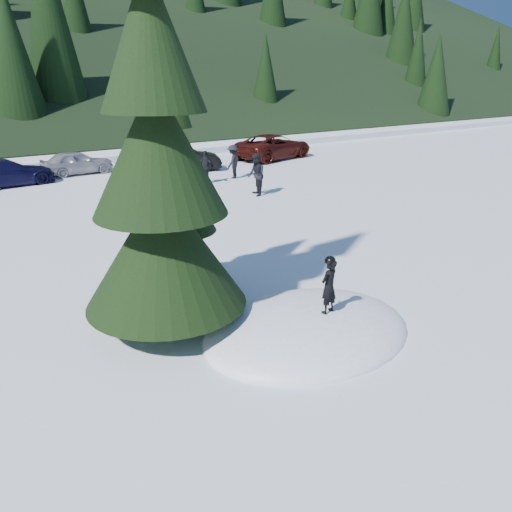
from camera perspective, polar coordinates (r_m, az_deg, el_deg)
ground at (r=10.27m, az=5.88°, el=-8.63°), size 200.00×200.00×0.00m
snow_mound at (r=10.27m, az=5.88°, el=-8.63°), size 4.48×3.52×0.96m
spruce_tall at (r=9.49m, az=-11.07°, el=10.02°), size 3.20×3.20×8.60m
spruce_short at (r=11.40m, az=-9.01°, el=5.52°), size 2.20×2.20×5.37m
child_skier at (r=9.82m, az=8.31°, el=-3.45°), size 0.45×0.34×1.11m
adult_0 at (r=21.51m, az=0.01°, el=9.27°), size 0.95×1.06×1.80m
adult_1 at (r=24.13m, az=-5.74°, el=10.05°), size 0.88×0.93×1.55m
adult_2 at (r=25.32m, az=-2.64°, el=10.73°), size 1.23×1.12×1.66m
car_3 at (r=26.21m, az=-26.74°, el=8.51°), size 4.49×2.21×1.25m
car_4 at (r=27.98m, az=-19.78°, el=10.03°), size 3.66×1.59×1.23m
car_5 at (r=27.65m, az=-8.35°, el=10.98°), size 4.28×2.82×1.33m
car_6 at (r=31.45m, az=2.01°, el=12.40°), size 5.77×3.57×1.49m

